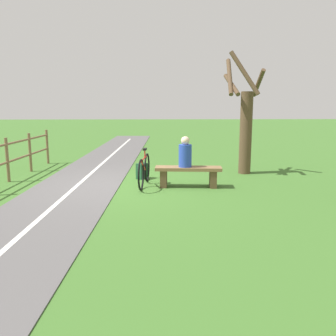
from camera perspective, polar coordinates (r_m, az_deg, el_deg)
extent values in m
plane|color=#3D6B28|center=(8.95, -8.47, -2.77)|extent=(80.00, 80.00, 0.00)
cube|color=#565454|center=(5.50, -25.05, -12.02)|extent=(3.42, 36.05, 0.02)
cube|color=silver|center=(5.49, -25.05, -11.92)|extent=(1.26, 31.98, 0.00)
cube|color=brown|center=(8.59, 3.32, -0.08)|extent=(1.64, 0.54, 0.08)
cube|color=brown|center=(8.67, 7.32, -1.74)|extent=(0.19, 0.39, 0.42)
cube|color=brown|center=(8.65, -0.72, -1.68)|extent=(0.19, 0.39, 0.42)
cylinder|color=#2847B7|center=(8.54, 2.81, 2.00)|extent=(0.34, 0.34, 0.55)
sphere|color=beige|center=(8.49, 2.83, 4.45)|extent=(0.21, 0.21, 0.21)
torus|color=black|center=(8.28, -4.41, -1.11)|extent=(0.13, 0.75, 0.75)
torus|color=black|center=(9.25, -3.43, 0.11)|extent=(0.13, 0.75, 0.75)
cylinder|color=red|center=(8.71, -3.92, 1.58)|extent=(0.13, 0.85, 0.04)
cylinder|color=red|center=(8.59, -4.06, 0.39)|extent=(0.11, 0.62, 0.35)
cylinder|color=red|center=(8.85, -3.78, 2.36)|extent=(0.03, 0.03, 0.20)
cube|color=black|center=(8.83, -3.79, 3.07)|extent=(0.10, 0.21, 0.05)
cube|color=#1E4C2D|center=(9.59, -4.27, -0.50)|extent=(0.33, 0.34, 0.43)
cube|color=#245B37|center=(9.68, -4.80, -0.79)|extent=(0.15, 0.18, 0.19)
cylinder|color=brown|center=(12.69, -19.03, 3.28)|extent=(0.08, 0.08, 1.16)
cylinder|color=brown|center=(11.35, -21.52, 2.36)|extent=(0.08, 0.08, 1.16)
cylinder|color=brown|center=(10.03, -24.65, 1.19)|extent=(0.08, 0.08, 1.16)
cylinder|color=brown|center=(10.46, 12.52, 5.55)|extent=(0.35, 0.35, 2.37)
cylinder|color=brown|center=(10.57, 14.50, 13.24)|extent=(0.20, 0.74, 0.76)
cylinder|color=brown|center=(10.08, 12.34, 14.85)|extent=(0.84, 0.53, 1.22)
cylinder|color=brown|center=(10.25, 10.31, 13.19)|extent=(0.30, 1.03, 0.67)
cylinder|color=brown|center=(10.39, 10.00, 14.42)|extent=(0.23, 1.12, 1.11)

